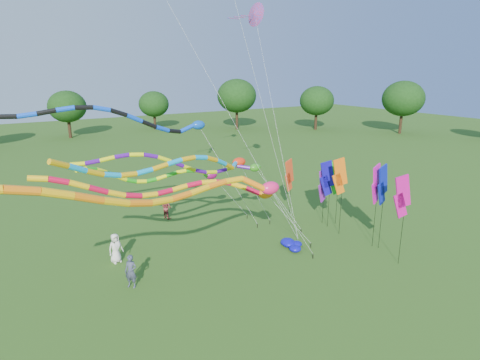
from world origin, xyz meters
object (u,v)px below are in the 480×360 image
person_b (131,271)px  tube_kite_orange (172,191)px  tube_kite_red (191,189)px  person_a (116,248)px  person_c (167,207)px  blue_nylon_heap (296,246)px

person_b → tube_kite_orange: bearing=-29.2°
tube_kite_red → person_a: size_ratio=8.40×
person_b → person_c: size_ratio=1.05×
person_b → person_c: 9.81m
person_a → tube_kite_red: bearing=-55.5°
person_a → person_c: size_ratio=1.05×
person_a → person_b: size_ratio=1.00×
person_c → blue_nylon_heap: bearing=-172.3°
blue_nylon_heap → person_a: (-9.93, 4.04, 0.68)m
tube_kite_orange → blue_nylon_heap: (8.98, 2.70, -5.69)m
tube_kite_red → person_a: (-3.44, 3.08, -3.76)m
tube_kite_red → person_c: tube_kite_red is taller
blue_nylon_heap → person_c: bearing=117.6°
tube_kite_orange → blue_nylon_heap: tube_kite_orange is taller
person_a → person_b: 3.17m
blue_nylon_heap → person_a: 10.74m
tube_kite_red → person_a: tube_kite_red is taller
tube_kite_orange → blue_nylon_heap: size_ratio=13.55×
person_a → person_b: person_b is taller
tube_kite_red → tube_kite_orange: 4.60m
tube_kite_orange → person_b: (-1.02, 3.57, -5.01)m
blue_nylon_heap → person_b: 10.06m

